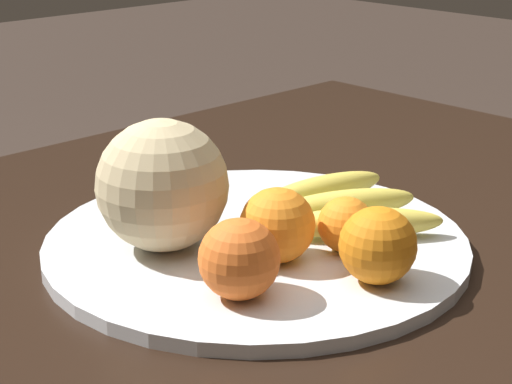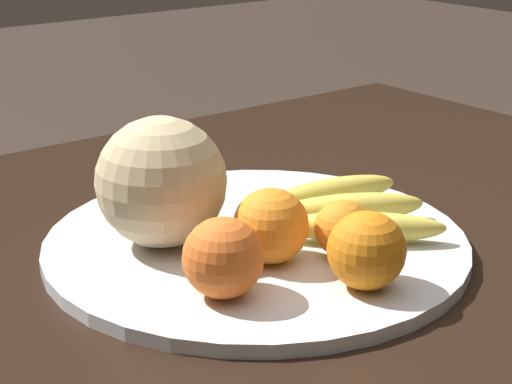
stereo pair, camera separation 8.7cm
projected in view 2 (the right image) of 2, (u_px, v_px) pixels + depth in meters
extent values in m
cube|color=black|center=(271.00, 240.00, 0.97)|extent=(1.21, 0.86, 0.04)
cube|color=black|center=(368.00, 298.00, 1.65)|extent=(0.07, 0.07, 0.71)
cylinder|color=silver|center=(256.00, 243.00, 0.89)|extent=(0.44, 0.44, 0.01)
torus|color=#47382D|center=(256.00, 242.00, 0.89)|extent=(0.44, 0.44, 0.01)
sphere|color=#C6B284|center=(162.00, 182.00, 0.85)|extent=(0.13, 0.13, 0.13)
sphere|color=brown|center=(272.00, 214.00, 0.90)|extent=(0.02, 0.02, 0.02)
ellipsoid|color=#DBC64C|center=(362.00, 227.00, 0.87)|extent=(0.15, 0.13, 0.03)
ellipsoid|color=#DBC64C|center=(349.00, 209.00, 0.92)|extent=(0.17, 0.10, 0.03)
ellipsoid|color=#DBC64C|center=(333.00, 192.00, 0.97)|extent=(0.17, 0.07, 0.03)
sphere|color=orange|center=(342.00, 228.00, 0.84)|extent=(0.06, 0.06, 0.06)
sphere|color=orange|center=(271.00, 226.00, 0.82)|extent=(0.07, 0.07, 0.07)
sphere|color=orange|center=(367.00, 250.00, 0.77)|extent=(0.07, 0.07, 0.07)
sphere|color=orange|center=(223.00, 258.00, 0.75)|extent=(0.07, 0.07, 0.07)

